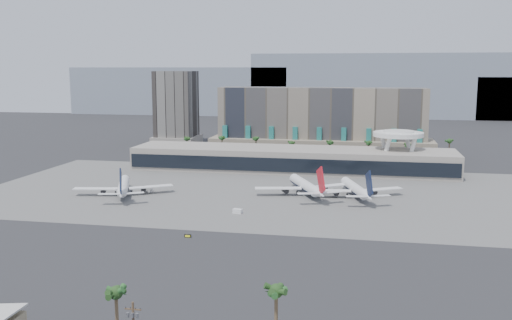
% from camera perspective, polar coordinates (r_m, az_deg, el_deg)
% --- Properties ---
extents(ground, '(900.00, 900.00, 0.00)m').
position_cam_1_polar(ground, '(199.37, -0.59, -6.55)').
color(ground, '#232326').
rests_on(ground, ground).
extents(apron_pad, '(260.00, 130.00, 0.06)m').
position_cam_1_polar(apron_pad, '(251.88, 1.95, -3.22)').
color(apron_pad, '#5B5B59').
rests_on(apron_pad, ground).
extents(mountain_ridge, '(680.00, 60.00, 70.00)m').
position_cam_1_polar(mountain_ridge, '(658.48, 10.19, 6.92)').
color(mountain_ridge, gray).
rests_on(mountain_ridge, ground).
extents(hotel, '(140.00, 30.00, 42.00)m').
position_cam_1_polar(hotel, '(365.40, 6.50, 3.26)').
color(hotel, gray).
rests_on(hotel, ground).
extents(office_tower, '(30.00, 30.00, 52.00)m').
position_cam_1_polar(office_tower, '(411.57, -7.96, 4.75)').
color(office_tower, black).
rests_on(office_tower, ground).
extents(terminal, '(170.00, 32.50, 14.50)m').
position_cam_1_polar(terminal, '(304.04, 3.60, 0.16)').
color(terminal, '#AEA599').
rests_on(terminal, ground).
extents(saucer_structure, '(26.00, 26.00, 21.89)m').
position_cam_1_polar(saucer_structure, '(306.44, 14.03, 2.23)').
color(saucer_structure, white).
rests_on(saucer_structure, ground).
extents(palm_row, '(157.80, 2.80, 13.10)m').
position_cam_1_polar(palm_row, '(337.28, 5.57, 1.71)').
color(palm_row, brown).
rests_on(palm_row, ground).
extents(airliner_left, '(40.34, 41.62, 15.13)m').
position_cam_1_polar(airliner_left, '(251.27, -13.13, -2.60)').
color(airliner_left, white).
rests_on(airliner_left, ground).
extents(airliner_centre, '(41.53, 42.75, 15.81)m').
position_cam_1_polar(airliner_centre, '(246.57, 4.99, -2.58)').
color(airliner_centre, white).
rests_on(airliner_centre, ground).
extents(airliner_right, '(40.61, 42.04, 14.98)m').
position_cam_1_polar(airliner_right, '(244.16, 9.92, -2.85)').
color(airliner_right, white).
rests_on(airliner_right, ground).
extents(service_vehicle_a, '(4.91, 2.46, 2.38)m').
position_cam_1_polar(service_vehicle_a, '(256.98, -10.86, -2.86)').
color(service_vehicle_a, silver).
rests_on(service_vehicle_a, ground).
extents(service_vehicle_b, '(3.75, 2.62, 1.76)m').
position_cam_1_polar(service_vehicle_b, '(215.10, -1.85, -5.14)').
color(service_vehicle_b, silver).
rests_on(service_vehicle_b, ground).
extents(taxiway_sign, '(2.27, 0.54, 1.02)m').
position_cam_1_polar(taxiway_sign, '(186.73, -6.84, -7.55)').
color(taxiway_sign, black).
rests_on(taxiway_sign, ground).
extents(near_palm_a, '(6.00, 6.00, 11.37)m').
position_cam_1_polar(near_palm_a, '(119.91, -13.81, -13.39)').
color(near_palm_a, brown).
rests_on(near_palm_a, ground).
extents(near_palm_b, '(6.00, 6.00, 13.47)m').
position_cam_1_polar(near_palm_b, '(111.97, 2.03, -13.65)').
color(near_palm_b, brown).
rests_on(near_palm_b, ground).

